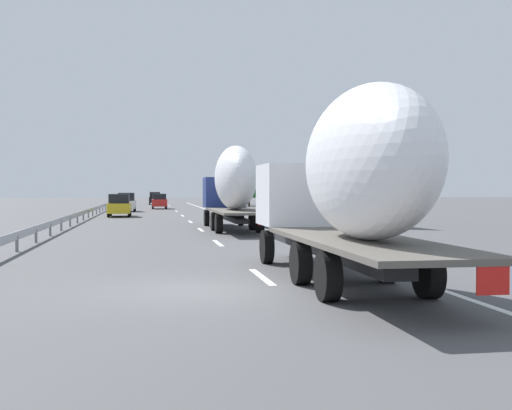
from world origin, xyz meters
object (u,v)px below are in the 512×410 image
Objects in this scene: car_black_suv at (155,198)px; road_sign at (243,192)px; car_yellow_coupe at (120,205)px; car_red_compact at (159,201)px; truck_trailing at (349,179)px; car_white_van at (127,202)px; truck_lead at (233,184)px.

car_black_suv is 48.04m from road_sign.
car_yellow_coupe is 44.85m from car_black_suv.
car_black_suv reaches higher than car_red_compact.
car_white_van is (54.43, 7.08, -1.59)m from truck_trailing.
car_yellow_coupe is 1.15× the size of car_red_compact.
truck_trailing is at bearing 175.39° from road_sign.
road_sign reaches higher than car_white_van.
car_white_van is 18.98m from road_sign.
truck_lead is 42.06m from car_red_compact.
truck_trailing is at bearing -176.85° from car_red_compact.
truck_lead reaches higher than truck_trailing.
truck_trailing is 2.85× the size of car_black_suv.
truck_trailing reaches higher than car_black_suv.
road_sign is at bearing -171.71° from car_black_suv.
truck_lead reaches higher than car_yellow_coupe.
truck_trailing is 63.48m from car_red_compact.
car_yellow_coupe is at bearing 175.65° from car_black_suv.
car_red_compact is at bearing -179.13° from car_black_suv.
car_white_van is 1.04× the size of car_red_compact.
truck_lead reaches higher than car_white_van.
car_white_van is at bearing 7.41° from truck_trailing.
road_sign is (16.97, -3.10, -0.51)m from truck_lead.
truck_trailing is 41.91m from car_yellow_coupe.
truck_trailing is 54.91m from car_white_van.
road_sign is at bearing -10.35° from truck_lead.
road_sign is at bearing -105.19° from car_yellow_coupe.
car_black_suv is (44.72, -3.40, 0.00)m from car_yellow_coupe.
car_yellow_coupe is (-13.17, 0.15, -0.01)m from car_white_van.
car_white_van is 0.97× the size of car_black_suv.
car_white_van is 0.90× the size of car_yellow_coupe.
car_yellow_coupe is 22.43m from car_red_compact.
truck_lead reaches higher than car_black_suv.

